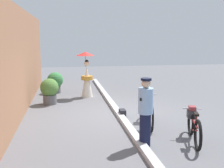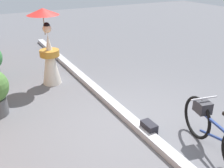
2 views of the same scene
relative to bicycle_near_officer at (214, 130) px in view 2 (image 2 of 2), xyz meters
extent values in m
plane|color=slate|center=(1.19, 0.67, -0.43)|extent=(30.00, 30.00, 0.00)
cube|color=#B2B2B7|center=(1.19, 0.67, -0.37)|extent=(14.00, 0.20, 0.12)
torus|color=black|center=(0.46, -0.10, -0.05)|extent=(0.76, 0.22, 0.77)
cube|color=navy|center=(-0.06, 0.01, 0.12)|extent=(0.89, 0.23, 0.04)
cube|color=navy|center=(-0.06, 0.01, -0.10)|extent=(0.77, 0.20, 0.28)
cylinder|color=silver|center=(0.36, -0.08, 0.38)|extent=(0.13, 0.48, 0.03)
cube|color=#333338|center=(0.36, -0.08, 0.22)|extent=(0.30, 0.27, 0.20)
cone|color=silver|center=(3.99, 1.45, 0.23)|extent=(0.48, 0.48, 1.32)
cylinder|color=#C1842D|center=(3.99, 1.45, 0.39)|extent=(0.49, 0.49, 0.16)
sphere|color=beige|center=(3.99, 1.45, 1.00)|extent=(0.21, 0.21, 0.21)
sphere|color=black|center=(3.99, 1.45, 1.07)|extent=(0.16, 0.16, 0.16)
cylinder|color=olive|center=(4.03, 1.50, 1.13)|extent=(0.02, 0.02, 0.55)
cone|color=red|center=(4.03, 1.50, 1.40)|extent=(0.77, 0.77, 0.16)
cube|color=#26262D|center=(0.91, 0.59, -0.32)|extent=(0.32, 0.18, 0.23)
cube|color=black|center=(0.91, 0.53, -0.26)|extent=(0.27, 0.06, 0.08)
camera|label=1|loc=(-6.99, 2.32, 2.02)|focal=42.18mm
camera|label=2|loc=(-2.25, 3.08, 2.36)|focal=41.74mm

